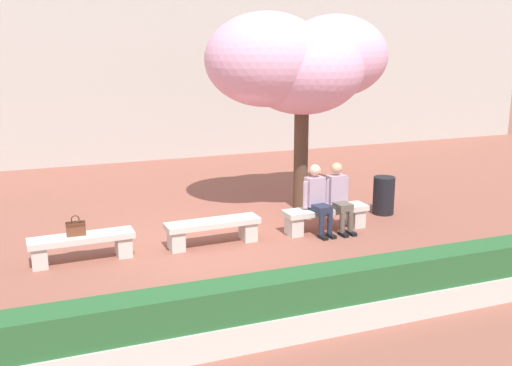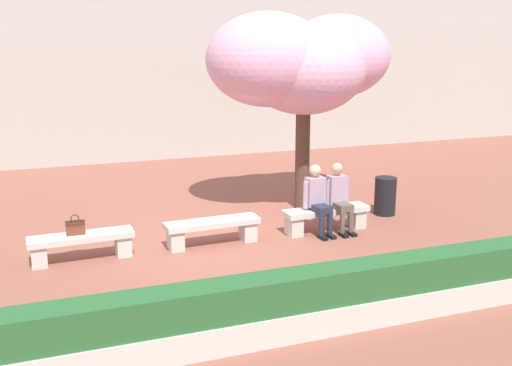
# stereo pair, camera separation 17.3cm
# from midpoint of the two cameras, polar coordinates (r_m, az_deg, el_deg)

# --- Properties ---
(ground_plane) EXTENTS (100.00, 100.00, 0.00)m
(ground_plane) POSITION_cam_midpoint_polar(r_m,az_deg,el_deg) (10.66, -4.56, -5.88)
(ground_plane) COLOR #8E5142
(building_facade) EXTENTS (28.00, 4.00, 8.99)m
(building_facade) POSITION_cam_midpoint_polar(r_m,az_deg,el_deg) (19.65, -13.40, 16.07)
(building_facade) COLOR #B7B2A8
(building_facade) RESTS_ON ground
(stone_bench_west_end) EXTENTS (1.69, 0.48, 0.45)m
(stone_bench_west_end) POSITION_cam_midpoint_polar(r_m,az_deg,el_deg) (10.20, -16.71, -5.58)
(stone_bench_west_end) COLOR beige
(stone_bench_west_end) RESTS_ON ground
(stone_bench_near_west) EXTENTS (1.69, 0.48, 0.45)m
(stone_bench_near_west) POSITION_cam_midpoint_polar(r_m,az_deg,el_deg) (10.57, -4.59, -4.35)
(stone_bench_near_west) COLOR beige
(stone_bench_near_west) RESTS_ON ground
(stone_bench_center) EXTENTS (1.69, 0.48, 0.45)m
(stone_bench_center) POSITION_cam_midpoint_polar(r_m,az_deg,el_deg) (11.37, 6.23, -3.08)
(stone_bench_center) COLOR beige
(stone_bench_center) RESTS_ON ground
(person_seated_left) EXTENTS (0.51, 0.71, 1.29)m
(person_seated_left) POSITION_cam_midpoint_polar(r_m,az_deg,el_deg) (11.12, 5.41, -1.31)
(person_seated_left) COLOR black
(person_seated_left) RESTS_ON ground
(person_seated_right) EXTENTS (0.51, 0.69, 1.29)m
(person_seated_right) POSITION_cam_midpoint_polar(r_m,az_deg,el_deg) (11.32, 7.42, -1.09)
(person_seated_right) COLOR black
(person_seated_right) RESTS_ON ground
(handbag) EXTENTS (0.30, 0.15, 0.34)m
(handbag) POSITION_cam_midpoint_polar(r_m,az_deg,el_deg) (10.13, -17.26, -4.09)
(handbag) COLOR brown
(handbag) RESTS_ON stone_bench_west_end
(cherry_tree_main) EXTENTS (3.99, 2.64, 4.07)m
(cherry_tree_main) POSITION_cam_midpoint_polar(r_m,az_deg,el_deg) (12.43, 3.69, 11.35)
(cherry_tree_main) COLOR #513828
(cherry_tree_main) RESTS_ON ground
(planter_hedge_foreground) EXTENTS (9.64, 0.50, 0.80)m
(planter_hedge_foreground) POSITION_cam_midpoint_polar(r_m,az_deg,el_deg) (7.47, 3.29, -11.52)
(planter_hedge_foreground) COLOR beige
(planter_hedge_foreground) RESTS_ON ground
(trash_bin) EXTENTS (0.44, 0.44, 0.78)m
(trash_bin) POSITION_cam_midpoint_polar(r_m,az_deg,el_deg) (12.61, 11.68, -1.17)
(trash_bin) COLOR black
(trash_bin) RESTS_ON ground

